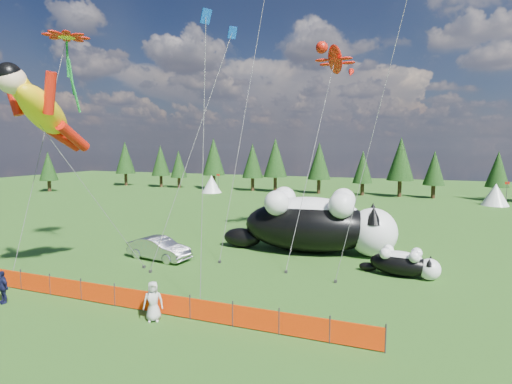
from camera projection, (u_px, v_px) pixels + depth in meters
ground at (169, 288)px, 21.02m from camera, size 160.00×160.00×0.00m
safety_fence at (133, 299)px, 18.17m from camera, size 22.06×0.06×1.10m
tree_line at (329, 169)px, 62.36m from camera, size 90.00×4.00×8.00m
festival_tents at (403, 191)px, 54.13m from camera, size 50.00×3.20×2.80m
cat_large at (317, 223)px, 27.87m from camera, size 12.32×5.22×4.45m
cat_small at (403, 263)px, 22.83m from camera, size 4.51×2.02×1.63m
car at (159, 248)px, 26.27m from camera, size 4.60×2.17×1.46m
spectator_c at (2, 287)px, 18.87m from camera, size 1.00×0.65×1.57m
spectator_e at (153, 301)px, 16.93m from camera, size 1.00×0.87×1.72m
superhero_kite at (44, 112)px, 20.48m from camera, size 6.41×7.56×12.16m
gecko_kite at (335, 60)px, 29.49m from camera, size 3.32×11.60×16.14m
flower_kite at (66, 39)px, 24.22m from camera, size 2.85×6.43×14.76m
diamond_kite_a at (229, 42)px, 26.31m from camera, size 3.19×6.55×16.25m
diamond_kite_c at (206, 32)px, 19.23m from camera, size 1.16×3.02×14.36m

